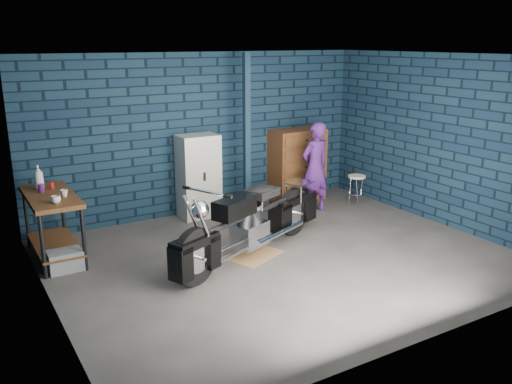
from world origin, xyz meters
TOP-DOWN VIEW (x-y plane):
  - ground at (0.00, 0.00)m, footprint 6.00×6.00m
  - room_walls at (0.00, 0.55)m, footprint 6.02×5.01m
  - support_post at (0.55, 1.95)m, footprint 0.10×0.10m
  - workbench at (-2.68, 1.57)m, footprint 0.60×1.40m
  - drip_mat at (-0.31, 0.29)m, footprint 0.92×0.82m
  - motorcycle at (-0.31, 0.29)m, footprint 2.66×1.66m
  - person at (1.61, 1.46)m, footprint 0.61×0.44m
  - storage_bin at (-2.66, 1.09)m, footprint 0.43×0.31m
  - locker at (-0.21, 2.23)m, footprint 0.65×0.46m
  - tool_chest at (1.78, 2.23)m, footprint 0.99×0.55m
  - shop_stool at (2.46, 1.35)m, footprint 0.32×0.32m
  - cup_a at (-2.69, 1.11)m, footprint 0.16×0.16m
  - cup_b at (-2.54, 1.36)m, footprint 0.11×0.11m
  - mug_purple at (-2.76, 1.74)m, footprint 0.10×0.10m
  - mug_red at (-2.61, 1.84)m, footprint 0.08×0.08m
  - bottle at (-2.75, 1.92)m, footprint 0.17×0.17m

SIDE VIEW (x-z plane):
  - ground at x=0.00m, z-range 0.00..0.00m
  - drip_mat at x=-0.31m, z-range 0.00..0.01m
  - storage_bin at x=-2.66m, z-range 0.00..0.27m
  - shop_stool at x=2.46m, z-range 0.00..0.56m
  - workbench at x=-2.68m, z-range 0.00..0.91m
  - motorcycle at x=-0.31m, z-range 0.00..1.14m
  - tool_chest at x=1.78m, z-range 0.00..1.32m
  - locker at x=-0.21m, z-range 0.00..1.39m
  - person at x=1.61m, z-range 0.00..1.57m
  - cup_b at x=-2.54m, z-range 0.91..1.00m
  - cup_a at x=-2.69m, z-range 0.91..1.01m
  - mug_red at x=-2.61m, z-range 0.91..1.01m
  - mug_purple at x=-2.76m, z-range 0.91..1.02m
  - bottle at x=-2.75m, z-range 0.91..1.25m
  - support_post at x=0.55m, z-range 0.00..2.70m
  - room_walls at x=0.00m, z-range 0.55..3.26m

